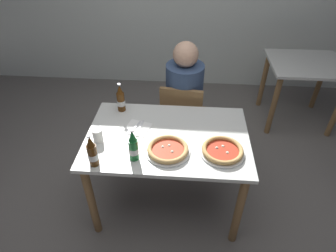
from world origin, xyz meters
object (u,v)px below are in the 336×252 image
at_px(dining_table_background, 304,76).
at_px(beer_bottle_right, 92,152).
at_px(diner_seated, 184,105).
at_px(pizza_margherita_near, 168,150).
at_px(pizza_marinara_far, 222,151).
at_px(beer_bottle_left, 133,147).
at_px(chair_behind_table, 182,117).
at_px(napkin_with_cutlery, 138,128).
at_px(paper_cup, 98,135).
at_px(dining_table_main, 168,147).
at_px(beer_bottle_center, 121,99).

relative_size(dining_table_background, beer_bottle_right, 3.24).
distance_m(diner_seated, pizza_margherita_near, 0.86).
distance_m(pizza_marinara_far, beer_bottle_left, 0.61).
distance_m(chair_behind_table, pizza_margherita_near, 0.84).
bearing_deg(beer_bottle_left, napkin_with_cutlery, 95.47).
bearing_deg(pizza_margherita_near, beer_bottle_left, -159.81).
relative_size(dining_table_background, paper_cup, 8.42).
distance_m(beer_bottle_left, beer_bottle_right, 0.26).
distance_m(diner_seated, beer_bottle_left, 1.00).
xyz_separation_m(diner_seated, pizza_marinara_far, (0.29, -0.82, 0.19)).
height_order(chair_behind_table, napkin_with_cutlery, chair_behind_table).
relative_size(beer_bottle_left, napkin_with_cutlery, 1.11).
bearing_deg(pizza_margherita_near, chair_behind_table, 84.31).
distance_m(dining_table_main, chair_behind_table, 0.64).
bearing_deg(dining_table_background, napkin_with_cutlery, -142.32).
distance_m(chair_behind_table, dining_table_background, 1.51).
bearing_deg(beer_bottle_right, chair_behind_table, 59.69).
xyz_separation_m(dining_table_background, beer_bottle_right, (-1.87, -1.67, 0.26)).
relative_size(pizza_marinara_far, beer_bottle_left, 1.25).
xyz_separation_m(dining_table_background, beer_bottle_left, (-1.62, -1.60, 0.26)).
height_order(pizza_margherita_near, paper_cup, paper_cup).
height_order(diner_seated, pizza_marinara_far, diner_seated).
xyz_separation_m(chair_behind_table, pizza_marinara_far, (0.30, -0.77, 0.29)).
bearing_deg(diner_seated, paper_cup, -128.46).
distance_m(dining_table_background, beer_bottle_left, 2.29).
bearing_deg(pizza_marinara_far, napkin_with_cutlery, 160.18).
relative_size(chair_behind_table, diner_seated, 0.70).
height_order(pizza_marinara_far, napkin_with_cutlery, pizza_marinara_far).
bearing_deg(beer_bottle_center, paper_cup, -102.95).
height_order(pizza_marinara_far, paper_cup, paper_cup).
relative_size(beer_bottle_right, napkin_with_cutlery, 1.11).
height_order(beer_bottle_right, paper_cup, beer_bottle_right).
xyz_separation_m(pizza_margherita_near, pizza_marinara_far, (0.37, 0.02, 0.00)).
bearing_deg(beer_bottle_center, beer_bottle_right, -94.70).
height_order(dining_table_background, beer_bottle_center, beer_bottle_center).
bearing_deg(chair_behind_table, dining_table_main, 88.40).
bearing_deg(napkin_with_cutlery, dining_table_background, 37.68).
distance_m(dining_table_main, beer_bottle_right, 0.60).
xyz_separation_m(chair_behind_table, beer_bottle_center, (-0.50, -0.31, 0.37)).
height_order(chair_behind_table, beer_bottle_right, beer_bottle_right).
height_order(pizza_margherita_near, pizza_marinara_far, same).
distance_m(pizza_margherita_near, beer_bottle_center, 0.64).
height_order(chair_behind_table, beer_bottle_left, beer_bottle_left).
relative_size(beer_bottle_center, napkin_with_cutlery, 1.11).
height_order(pizza_marinara_far, beer_bottle_center, beer_bottle_center).
xyz_separation_m(pizza_marinara_far, beer_bottle_right, (-0.85, -0.17, 0.08)).
distance_m(dining_table_main, diner_seated, 0.67).
xyz_separation_m(dining_table_main, beer_bottle_left, (-0.20, -0.26, 0.22)).
bearing_deg(napkin_with_cutlery, beer_bottle_center, 125.67).
relative_size(dining_table_main, chair_behind_table, 1.41).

